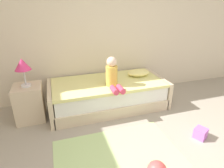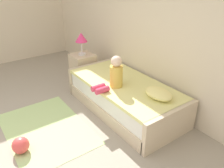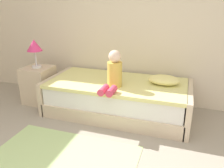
% 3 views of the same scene
% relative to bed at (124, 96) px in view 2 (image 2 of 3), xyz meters
% --- Properties ---
extents(ground_plane, '(9.20, 9.20, 0.00)m').
position_rel_bed_xyz_m(ground_plane, '(0.08, -2.00, -0.25)').
color(ground_plane, '#9E9384').
extents(wall_rear, '(7.20, 0.10, 2.90)m').
position_rel_bed_xyz_m(wall_rear, '(0.08, 0.60, 1.20)').
color(wall_rear, beige).
rests_on(wall_rear, ground).
extents(bed, '(2.11, 1.00, 0.50)m').
position_rel_bed_xyz_m(bed, '(0.00, 0.00, 0.00)').
color(bed, beige).
rests_on(bed, ground).
extents(nightstand, '(0.44, 0.44, 0.60)m').
position_rel_bed_xyz_m(nightstand, '(-1.35, -0.03, 0.05)').
color(nightstand, beige).
rests_on(nightstand, ground).
extents(table_lamp, '(0.24, 0.24, 0.45)m').
position_rel_bed_xyz_m(table_lamp, '(-1.35, -0.03, 0.69)').
color(table_lamp, silver).
rests_on(table_lamp, nightstand).
extents(child_figure, '(0.20, 0.51, 0.50)m').
position_rel_bed_xyz_m(child_figure, '(0.02, -0.23, 0.46)').
color(child_figure, gold).
rests_on(child_figure, bed).
extents(pillow, '(0.44, 0.30, 0.13)m').
position_rel_bed_xyz_m(pillow, '(0.66, 0.10, 0.32)').
color(pillow, '#F2E58C').
rests_on(pillow, bed).
extents(toy_ball, '(0.22, 0.22, 0.22)m').
position_rel_bed_xyz_m(toy_ball, '(0.04, -1.74, -0.13)').
color(toy_ball, '#E54C4C').
rests_on(toy_ball, ground).
extents(area_rug, '(1.60, 1.10, 0.01)m').
position_rel_bed_xyz_m(area_rug, '(-0.25, -1.30, -0.24)').
color(area_rug, '#B2D189').
rests_on(area_rug, ground).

